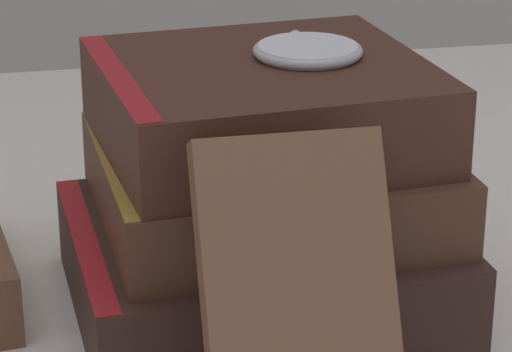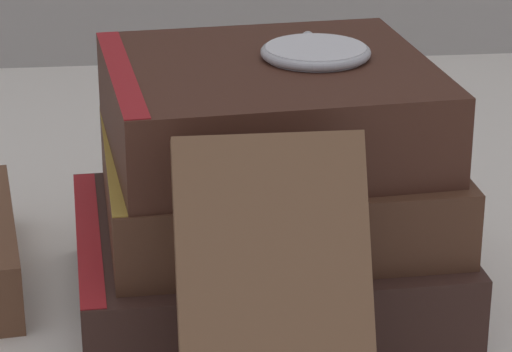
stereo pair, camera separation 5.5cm
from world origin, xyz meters
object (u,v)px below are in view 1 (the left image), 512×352
Objects in this scene: book_flat_top at (254,106)px; book_leaning_front at (300,315)px; book_flat_bottom at (248,265)px; book_flat_middle at (258,182)px; pocket_watch at (308,50)px.

book_leaning_front is (-0.01, -0.14, -0.05)m from book_flat_top.
book_flat_middle is at bearing 45.48° from book_flat_bottom.
book_leaning_front is (-0.00, -0.13, 0.04)m from book_flat_bottom.
book_flat_bottom is 1.49× the size of book_leaning_front.
pocket_watch is (0.04, 0.14, 0.07)m from book_leaning_front.
book_flat_top is 0.14m from book_leaning_front.
book_flat_top is at bearing 86.71° from book_leaning_front.
pocket_watch is (0.03, 0.01, 0.03)m from book_flat_top.
book_flat_middle is at bearing -165.77° from pocket_watch.
book_leaning_front is (-0.01, -0.14, -0.01)m from book_flat_middle.
book_flat_bottom is 0.09m from book_flat_top.
pocket_watch reaches higher than book_flat_top.
book_leaning_front is at bearing -104.68° from pocket_watch.
book_flat_top is (-0.00, -0.00, 0.04)m from book_flat_middle.
book_flat_top is at bearing -177.79° from book_flat_middle.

